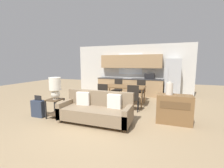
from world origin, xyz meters
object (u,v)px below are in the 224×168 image
couch (96,110)px  dining_chair_near_left (104,95)px  side_table (55,105)px  dining_chair_near_right (133,97)px  table_lamp (55,87)px  dining_chair_far_right (140,90)px  dining_chair_far_left (117,88)px  dining_table (124,88)px  refrigerator (172,79)px  vase (169,89)px  suitcase (39,108)px  credenza (174,109)px

couch → dining_chair_near_left: bearing=102.4°
side_table → dining_chair_near_right: (2.17, 1.45, 0.12)m
table_lamp → dining_chair_far_right: table_lamp is taller
couch → side_table: size_ratio=3.49×
dining_chair_near_left → dining_chair_far_left: same height
dining_table → dining_chair_near_right: size_ratio=1.77×
dining_table → dining_chair_far_left: bearing=124.5°
dining_chair_near_left → dining_chair_far_right: size_ratio=1.00×
table_lamp → couch: bearing=5.0°
refrigerator → dining_chair_near_left: (-2.46, -2.75, -0.44)m
dining_chair_far_left → dining_chair_near_right: bearing=-50.3°
side_table → dining_chair_far_right: 3.71m
dining_table → table_lamp: (-1.59, -2.23, 0.27)m
side_table → table_lamp: table_lamp is taller
dining_chair_far_left → dining_chair_near_left: bearing=-85.3°
dining_chair_far_left → vase: bearing=-39.9°
refrigerator → table_lamp: size_ratio=2.83×
vase → dining_chair_near_left: size_ratio=0.39×
table_lamp → dining_chair_far_left: 3.22m
couch → vase: vase is taller
table_lamp → dining_chair_far_left: bearing=70.7°
side_table → dining_chair_far_right: (2.17, 3.01, 0.12)m
dining_chair_far_right → suitcase: dining_chair_far_right is taller
dining_table → table_lamp: size_ratio=2.49×
dining_table → table_lamp: 2.75m
couch → vase: size_ratio=5.62×
refrigerator → dining_chair_near_right: bearing=-116.9°
side_table → vase: 3.46m
dining_table → couch: couch is taller
refrigerator → suitcase: bearing=-134.0°
couch → credenza: couch is taller
couch → vase: 2.17m
dining_chair_near_left → dining_chair_far_right: (1.09, 1.62, 0.00)m
dining_chair_near_right → vase: bearing=144.6°
credenza → vase: size_ratio=2.56×
side_table → dining_chair_far_right: size_ratio=0.63×
table_lamp → dining_chair_near_right: bearing=34.0°
dining_chair_near_left → dining_chair_near_right: (1.09, 0.05, 0.00)m
refrigerator → dining_chair_near_left: refrigerator is taller
vase → dining_chair_far_left: vase is taller
refrigerator → dining_chair_near_right: refrigerator is taller
dining_chair_far_left → dining_table: bearing=-50.3°
refrigerator → dining_chair_near_right: (-1.37, -2.69, -0.44)m
vase → dining_chair_far_right: bearing=117.3°
dining_chair_far_right → suitcase: bearing=-123.8°
side_table → table_lamp: (0.03, 0.01, 0.59)m
refrigerator → table_lamp: refrigerator is taller
vase → suitcase: vase is taller
dining_table → dining_chair_near_right: 0.98m
dining_chair_near_right → dining_chair_far_left: same height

